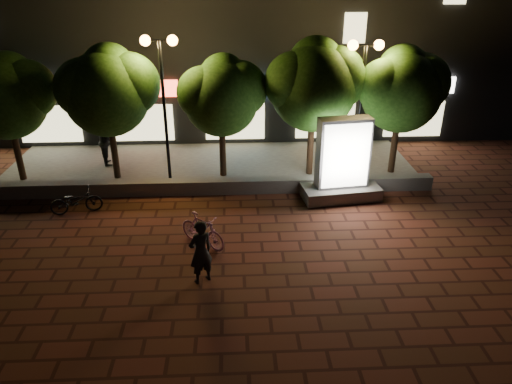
{
  "coord_description": "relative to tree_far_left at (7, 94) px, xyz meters",
  "views": [
    {
      "loc": [
        0.9,
        -11.58,
        7.4
      ],
      "look_at": [
        1.55,
        1.5,
        1.18
      ],
      "focal_mm": 33.84,
      "sensor_mm": 36.0,
      "label": 1
    }
  ],
  "objects": [
    {
      "name": "building_block",
      "position": [
        6.94,
        7.53,
        1.7
      ],
      "size": [
        28.0,
        8.12,
        11.3
      ],
      "color": "black",
      "rests_on": "ground"
    },
    {
      "name": "ground",
      "position": [
        6.95,
        -5.46,
        -3.29
      ],
      "size": [
        80.0,
        80.0,
        0.0
      ],
      "primitive_type": "plane",
      "color": "#512319",
      "rests_on": "ground"
    },
    {
      "name": "retaining_wall",
      "position": [
        6.95,
        -1.46,
        -3.04
      ],
      "size": [
        16.0,
        0.45,
        0.5
      ],
      "primitive_type": "cube",
      "color": "slate",
      "rests_on": "ground"
    },
    {
      "name": "tree_right",
      "position": [
        10.8,
        0.0,
        0.27
      ],
      "size": [
        3.72,
        3.1,
        5.07
      ],
      "color": "#301F12",
      "rests_on": "sidewalk"
    },
    {
      "name": "tree_left",
      "position": [
        3.5,
        0.0,
        0.15
      ],
      "size": [
        3.6,
        3.0,
        4.89
      ],
      "color": "#301F12",
      "rests_on": "sidewalk"
    },
    {
      "name": "rider",
      "position": [
        6.98,
        -6.75,
        -2.42
      ],
      "size": [
        0.76,
        0.69,
        1.75
      ],
      "primitive_type": "imported",
      "rotation": [
        0.0,
        0.0,
        3.7
      ],
      "color": "black",
      "rests_on": "ground"
    },
    {
      "name": "pedestrian",
      "position": [
        2.85,
        1.37,
        -2.28
      ],
      "size": [
        0.96,
        1.08,
        1.86
      ],
      "primitive_type": "imported",
      "rotation": [
        0.0,
        0.0,
        1.9
      ],
      "color": "black",
      "rests_on": "sidewalk"
    },
    {
      "name": "street_lamp_left",
      "position": [
        5.45,
        -0.26,
        0.74
      ],
      "size": [
        1.26,
        0.36,
        5.18
      ],
      "color": "black",
      "rests_on": "sidewalk"
    },
    {
      "name": "tree_mid",
      "position": [
        7.5,
        -0.0,
        -0.08
      ],
      "size": [
        3.24,
        2.7,
        4.5
      ],
      "color": "#301F12",
      "rests_on": "sidewalk"
    },
    {
      "name": "tree_far_right",
      "position": [
        14.0,
        0.0,
        0.08
      ],
      "size": [
        3.48,
        2.9,
        4.76
      ],
      "color": "#301F12",
      "rests_on": "sidewalk"
    },
    {
      "name": "sidewalk",
      "position": [
        6.95,
        1.04,
        -3.25
      ],
      "size": [
        16.0,
        5.0,
        0.08
      ],
      "primitive_type": "cube",
      "color": "slate",
      "rests_on": "ground"
    },
    {
      "name": "ad_kiosk",
      "position": [
        11.53,
        -2.04,
        -2.14
      ],
      "size": [
        2.79,
        1.65,
        2.86
      ],
      "color": "slate",
      "rests_on": "ground"
    },
    {
      "name": "scooter_pink",
      "position": [
        6.91,
        -5.0,
        -2.8
      ],
      "size": [
        1.55,
        1.45,
        0.99
      ],
      "primitive_type": "imported",
      "rotation": [
        0.0,
        0.0,
        0.85
      ],
      "color": "#D688C4",
      "rests_on": "ground"
    },
    {
      "name": "scooter_parked",
      "position": [
        2.71,
        -2.78,
        -2.86
      ],
      "size": [
        1.72,
        0.94,
        0.85
      ],
      "primitive_type": "imported",
      "rotation": [
        0.0,
        0.0,
        1.81
      ],
      "color": "black",
      "rests_on": "ground"
    },
    {
      "name": "tree_far_left",
      "position": [
        0.0,
        0.0,
        0.0
      ],
      "size": [
        3.36,
        2.8,
        4.63
      ],
      "color": "#301F12",
      "rests_on": "sidewalk"
    },
    {
      "name": "street_lamp_right",
      "position": [
        12.45,
        -0.26,
        0.6
      ],
      "size": [
        1.26,
        0.36,
        4.98
      ],
      "color": "black",
      "rests_on": "sidewalk"
    }
  ]
}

